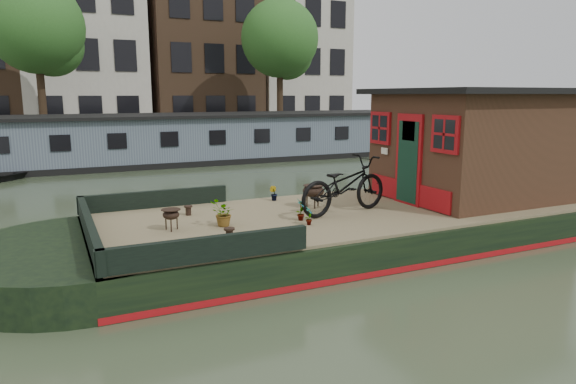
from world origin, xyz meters
name	(u,v)px	position (x,y,z in m)	size (l,w,h in m)	color
ground	(389,236)	(0.00, 0.00, 0.00)	(120.00, 120.00, 0.00)	#2F3B26
houseboat_hull	(335,230)	(-1.33, 0.00, 0.27)	(14.01, 4.02, 0.60)	black
houseboat_deck	(391,207)	(0.00, 0.00, 0.62)	(11.80, 3.80, 0.05)	olive
bow_bulwark	(143,223)	(-5.07, 0.00, 0.82)	(3.00, 4.00, 0.35)	black
cabin	(473,143)	(2.19, 0.00, 1.88)	(4.00, 3.50, 2.42)	black
bicycle	(344,185)	(-1.25, -0.17, 1.21)	(0.74, 2.11, 1.11)	black
potted_plant_a	(301,210)	(-2.29, -0.36, 0.86)	(0.22, 0.15, 0.41)	brown
potted_plant_b	(273,193)	(-2.01, 1.54, 0.81)	(0.18, 0.14, 0.32)	brown
potted_plant_c	(223,213)	(-3.72, -0.16, 0.88)	(0.42, 0.36, 0.47)	#9B5B2D
potted_plant_e	(309,216)	(-2.30, -0.72, 0.82)	(0.18, 0.12, 0.33)	brown
brazier_front	(313,196)	(-1.54, 0.56, 0.88)	(0.43, 0.43, 0.47)	black
brazier_rear	(171,220)	(-4.60, -0.04, 0.84)	(0.35, 0.35, 0.37)	black
bollard_port	(188,210)	(-4.06, 0.95, 0.74)	(0.16, 0.16, 0.18)	black
bollard_stbd	(229,234)	(-3.91, -1.06, 0.75)	(0.18, 0.18, 0.20)	black
far_houseboat	(204,139)	(0.00, 14.00, 0.97)	(20.40, 4.40, 2.11)	slate
quay	(173,140)	(0.00, 20.50, 0.45)	(60.00, 6.00, 0.90)	#47443F
townhouse_row	(147,19)	(0.15, 27.50, 7.90)	(27.25, 8.00, 16.50)	brown
tree_left	(40,31)	(-6.36, 19.07, 5.89)	(4.40, 4.40, 7.40)	#332316
tree_right	(282,42)	(6.14, 19.07, 5.89)	(4.40, 4.40, 7.40)	#332316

